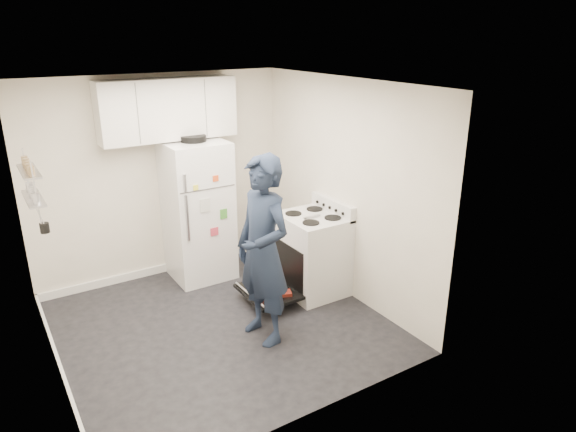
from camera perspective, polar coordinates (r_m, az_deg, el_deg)
room at (r=5.11m, az=-8.47°, el=-0.33°), size 3.21×3.21×2.51m
electric_range at (r=6.07m, az=2.61°, el=-4.31°), size 0.66×0.76×1.10m
open_oven_door at (r=5.88m, az=-2.26°, el=-8.12°), size 0.55×0.70×0.24m
refrigerator at (r=6.41m, az=-9.98°, el=0.62°), size 0.72×0.74×1.80m
upper_cabinets at (r=6.21m, az=-13.21°, el=11.48°), size 1.60×0.33×0.70m
wall_shelf_rack at (r=5.05m, az=-26.59°, el=3.09°), size 0.14×0.60×0.61m
person at (r=4.97m, az=-2.79°, el=-3.90°), size 0.54×0.75×1.90m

